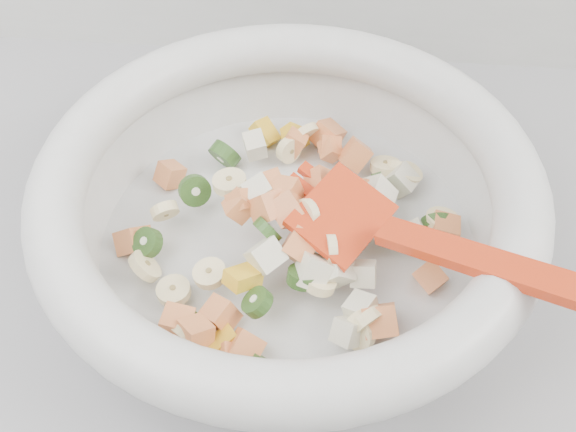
{
  "coord_description": "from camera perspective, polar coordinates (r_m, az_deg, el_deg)",
  "views": [
    {
      "loc": [
        0.2,
        1.08,
        1.37
      ],
      "look_at": [
        0.17,
        1.45,
        0.95
      ],
      "focal_mm": 45.0,
      "sensor_mm": 36.0,
      "label": 1
    }
  ],
  "objects": [
    {
      "name": "mixing_bowl",
      "position": [
        0.55,
        0.08,
        0.72
      ],
      "size": [
        0.46,
        0.39,
        0.14
      ],
      "color": "silver",
      "rests_on": "counter"
    }
  ]
}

